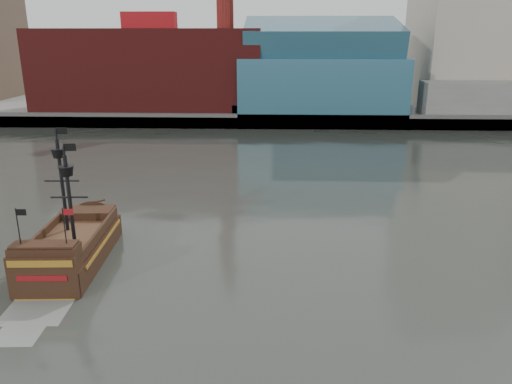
{
  "coord_description": "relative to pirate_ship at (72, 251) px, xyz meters",
  "views": [
    {
      "loc": [
        1.54,
        -25.36,
        16.09
      ],
      "look_at": [
        0.12,
        12.65,
        4.0
      ],
      "focal_mm": 35.0,
      "sensor_mm": 36.0,
      "label": 1
    }
  ],
  "objects": [
    {
      "name": "pirate_ship",
      "position": [
        0.0,
        0.0,
        0.0
      ],
      "size": [
        5.06,
        14.23,
        10.5
      ],
      "rotation": [
        0.0,
        0.0,
        0.05
      ],
      "color": "black",
      "rests_on": "ground"
    },
    {
      "name": "promenade_far",
      "position": [
        13.16,
        84.5,
        0.05
      ],
      "size": [
        220.0,
        60.0,
        2.0
      ],
      "primitive_type": "cube",
      "color": "slate",
      "rests_on": "ground"
    },
    {
      "name": "seawall",
      "position": [
        13.16,
        55.0,
        0.35
      ],
      "size": [
        220.0,
        1.0,
        2.6
      ],
      "primitive_type": "cube",
      "color": "#4C4C49",
      "rests_on": "ground"
    },
    {
      "name": "ground",
      "position": [
        13.16,
        -7.5,
        -0.95
      ],
      "size": [
        400.0,
        400.0,
        0.0
      ],
      "primitive_type": "plane",
      "color": "#262823",
      "rests_on": "ground"
    }
  ]
}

